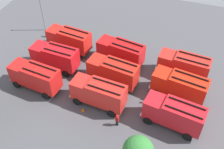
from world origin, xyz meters
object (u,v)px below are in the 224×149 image
object	(u,v)px
fire_truck_2	(69,39)
firefighter_1	(50,32)
fire_truck_6	(174,113)
fire_truck_8	(35,76)
firefighter_0	(152,98)
firefighter_2	(117,120)
fire_truck_1	(121,52)
fire_truck_0	(184,65)
fire_truck_4	(113,71)
traffic_cone_2	(126,73)
fire_truck_3	(180,85)
fire_truck_7	(99,93)
traffic_cone_0	(83,109)
lamppost	(42,10)
traffic_cone_1	(96,67)
fire_truck_5	(55,56)

from	to	relation	value
fire_truck_2	firefighter_1	bearing A→B (deg)	-18.67
fire_truck_6	fire_truck_8	size ratio (longest dim) A/B	1.01
firefighter_0	firefighter_2	xyz separation A→B (m)	(3.13, 4.85, 0.13)
fire_truck_1	fire_truck_0	bearing A→B (deg)	-170.48
fire_truck_2	fire_truck_4	bearing A→B (deg)	159.05
fire_truck_4	traffic_cone_2	world-z (taller)	fire_truck_4
fire_truck_8	firefighter_2	size ratio (longest dim) A/B	4.08
fire_truck_3	fire_truck_1	bearing A→B (deg)	-15.09
fire_truck_0	firefighter_0	world-z (taller)	fire_truck_0
fire_truck_7	traffic_cone_0	distance (m)	3.00
fire_truck_1	firefighter_1	xyz separation A→B (m)	(13.49, -2.67, -1.14)
fire_truck_3	lamppost	distance (m)	26.19
fire_truck_2	traffic_cone_2	size ratio (longest dim) A/B	10.20
fire_truck_1	firefighter_2	distance (m)	11.78
fire_truck_8	firefighter_2	xyz separation A→B (m)	(-12.41, 2.43, -1.12)
fire_truck_8	firefighter_2	distance (m)	12.70
fire_truck_0	fire_truck_7	world-z (taller)	same
fire_truck_8	fire_truck_3	bearing A→B (deg)	-159.75
traffic_cone_0	traffic_cone_1	distance (m)	8.22
fire_truck_6	firefighter_2	size ratio (longest dim) A/B	4.12
firefighter_0	fire_truck_5	bearing A→B (deg)	72.54
fire_truck_0	fire_truck_1	size ratio (longest dim) A/B	0.99
fire_truck_2	fire_truck_4	xyz separation A→B (m)	(-8.97, 4.81, 0.00)
firefighter_0	traffic_cone_0	size ratio (longest dim) A/B	2.71
fire_truck_2	fire_truck_5	distance (m)	4.53
fire_truck_8	lamppost	bearing A→B (deg)	-58.38
fire_truck_4	firefighter_0	bearing A→B (deg)	170.20
fire_truck_2	traffic_cone_1	size ratio (longest dim) A/B	10.58
fire_truck_0	firefighter_1	bearing A→B (deg)	-1.16
fire_truck_8	traffic_cone_0	world-z (taller)	fire_truck_8
fire_truck_4	traffic_cone_1	bearing A→B (deg)	-22.09
fire_truck_3	traffic_cone_2	bearing A→B (deg)	-4.28
firefighter_1	traffic_cone_1	distance (m)	11.71
traffic_cone_2	fire_truck_8	bearing A→B (deg)	30.72
fire_truck_5	fire_truck_8	xyz separation A→B (m)	(0.52, 4.64, 0.00)
fire_truck_8	fire_truck_1	bearing A→B (deg)	-130.02
firefighter_2	lamppost	xyz separation A→B (m)	(18.57, -15.41, 3.00)
fire_truck_5	fire_truck_6	xyz separation A→B (m)	(-18.16, 4.84, 0.00)
fire_truck_1	traffic_cone_0	world-z (taller)	fire_truck_1
fire_truck_2	lamppost	distance (m)	7.98
fire_truck_6	traffic_cone_2	world-z (taller)	fire_truck_6
firefighter_0	firefighter_1	world-z (taller)	firefighter_1
fire_truck_2	fire_truck_8	size ratio (longest dim) A/B	1.00
fire_truck_1	traffic_cone_0	xyz separation A→B (m)	(1.62, 10.65, -1.85)
fire_truck_6	traffic_cone_0	distance (m)	11.32
fire_truck_2	fire_truck_5	size ratio (longest dim) A/B	1.02
fire_truck_5	traffic_cone_0	bearing A→B (deg)	141.47
fire_truck_2	fire_truck_8	xyz separation A→B (m)	(0.59, 9.16, 0.00)
fire_truck_5	fire_truck_6	world-z (taller)	same
firefighter_1	firefighter_0	bearing A→B (deg)	17.48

